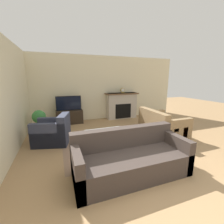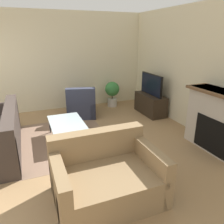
{
  "view_description": "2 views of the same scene",
  "coord_description": "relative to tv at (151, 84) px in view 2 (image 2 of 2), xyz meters",
  "views": [
    {
      "loc": [
        -1.42,
        -1.4,
        1.76
      ],
      "look_at": [
        0.11,
        2.79,
        0.76
      ],
      "focal_mm": 24.0,
      "sensor_mm": 36.0,
      "label": 1
    },
    {
      "loc": [
        3.9,
        1.49,
        2.06
      ],
      "look_at": [
        0.23,
        2.96,
        0.67
      ],
      "focal_mm": 35.0,
      "sensor_mm": 36.0,
      "label": 2
    }
  ],
  "objects": [
    {
      "name": "wall_back",
      "position": [
        1.03,
        0.34,
        0.53
      ],
      "size": [
        7.86,
        0.06,
        2.7
      ],
      "color": "beige",
      "rests_on": "ground_plane"
    },
    {
      "name": "couch_loveseat",
      "position": [
        2.64,
        -2.28,
        -0.53
      ],
      "size": [
        0.99,
        1.36,
        0.82
      ],
      "rotation": [
        0.0,
        0.0,
        1.57
      ],
      "color": "#8C704C",
      "rests_on": "ground_plane"
    },
    {
      "name": "potted_plant",
      "position": [
        -1.01,
        -0.72,
        -0.37
      ],
      "size": [
        0.43,
        0.43,
        0.75
      ],
      "color": "beige",
      "rests_on": "ground_plane"
    },
    {
      "name": "tv_stand",
      "position": [
        0.0,
        0.0,
        -0.55
      ],
      "size": [
        1.01,
        0.45,
        0.54
      ],
      "color": "#2D2319",
      "rests_on": "ground_plane"
    },
    {
      "name": "wall_left",
      "position": [
        -1.43,
        -2.14,
        0.53
      ],
      "size": [
        0.06,
        7.9,
        2.7
      ],
      "color": "beige",
      "rests_on": "ground_plane"
    },
    {
      "name": "armchair_by_window",
      "position": [
        -0.57,
        -1.79,
        -0.52
      ],
      "size": [
        1.05,
        0.93,
        0.82
      ],
      "rotation": [
        0.0,
        0.0,
        -1.83
      ],
      "color": "#33384C",
      "rests_on": "ground_plane"
    },
    {
      "name": "coffee_table",
      "position": [
        0.75,
        -2.43,
        -0.47
      ],
      "size": [
        1.05,
        0.66,
        0.39
      ],
      "color": "#333338",
      "rests_on": "ground_plane"
    },
    {
      "name": "fireplace",
      "position": [
        2.28,
        0.08,
        -0.22
      ],
      "size": [
        1.45,
        0.5,
        1.14
      ],
      "color": "#BCB2A3",
      "rests_on": "ground_plane"
    },
    {
      "name": "tv",
      "position": [
        0.0,
        0.0,
        0.0
      ],
      "size": [
        0.95,
        0.06,
        0.56
      ],
      "color": "black",
      "rests_on": "tv_stand"
    },
    {
      "name": "area_rug",
      "position": [
        0.75,
        -2.52,
        -0.82
      ],
      "size": [
        2.25,
        1.86,
        0.0
      ],
      "color": "#896B56",
      "rests_on": "ground_plane"
    }
  ]
}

